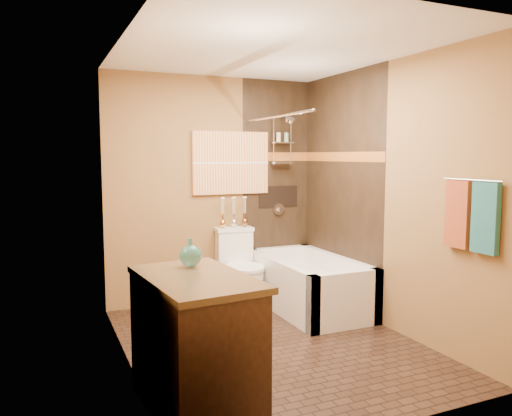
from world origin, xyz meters
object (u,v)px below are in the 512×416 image
bathtub (308,288)px  toilet (240,266)px  sunset_painting (231,163)px  vanity (196,343)px

bathtub → toilet: 0.78m
sunset_painting → toilet: 1.16m
toilet → vanity: bearing=-114.9°
sunset_painting → toilet: bearing=-90.0°
toilet → vanity: size_ratio=0.79×
vanity → sunset_painting: bearing=58.3°
bathtub → sunset_painting: bearing=129.6°
bathtub → vanity: bearing=-137.7°
bathtub → toilet: (-0.60, 0.45, 0.20)m
bathtub → toilet: bearing=142.9°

